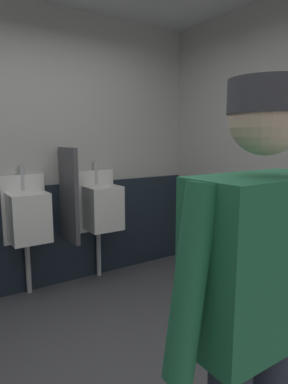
% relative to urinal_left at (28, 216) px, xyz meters
% --- Properties ---
extents(wall_back, '(4.36, 0.12, 2.71)m').
position_rel_urinal_left_xyz_m(wall_back, '(0.01, 0.22, 0.58)').
color(wall_back, '#B2B2AD').
rests_on(wall_back, ground_plane).
extents(wainscot_band_back, '(3.76, 0.03, 1.03)m').
position_rel_urinal_left_xyz_m(wainscot_band_back, '(0.01, 0.14, -0.26)').
color(wainscot_band_back, '#19232D').
rests_on(wainscot_band_back, ground_plane).
extents(urinal_left, '(0.40, 0.34, 1.24)m').
position_rel_urinal_left_xyz_m(urinal_left, '(0.00, 0.00, 0.00)').
color(urinal_left, white).
rests_on(urinal_left, ground_plane).
extents(urinal_middle, '(0.40, 0.34, 1.24)m').
position_rel_urinal_left_xyz_m(urinal_middle, '(0.75, 0.00, 0.00)').
color(urinal_middle, white).
rests_on(urinal_middle, ground_plane).
extents(privacy_divider_panel, '(0.04, 0.40, 0.90)m').
position_rel_urinal_left_xyz_m(privacy_divider_panel, '(0.38, -0.07, 0.17)').
color(privacy_divider_panel, '#4C4C51').
extents(person, '(0.71, 0.60, 1.66)m').
position_rel_urinal_left_xyz_m(person, '(0.09, -2.46, 0.21)').
color(person, '#2D3342').
rests_on(person, ground_plane).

